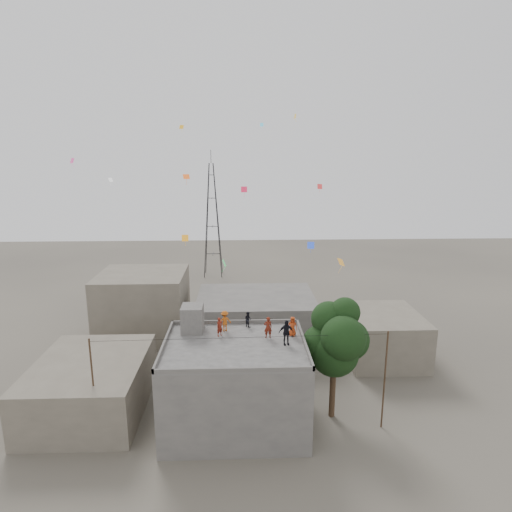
{
  "coord_description": "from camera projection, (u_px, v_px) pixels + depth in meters",
  "views": [
    {
      "loc": [
        0.48,
        -27.84,
        19.02
      ],
      "look_at": [
        1.52,
        0.6,
        12.37
      ],
      "focal_mm": 30.0,
      "sensor_mm": 36.0,
      "label": 1
    }
  ],
  "objects": [
    {
      "name": "person_red_child",
      "position": [
        220.0,
        327.0,
        31.38
      ],
      "size": [
        0.61,
        0.59,
        1.41
      ],
      "primitive_type": "imported",
      "rotation": [
        0.0,
        0.0,
        0.69
      ],
      "color": "maroon",
      "rests_on": "main_building"
    },
    {
      "name": "main_building",
      "position": [
        235.0,
        384.0,
        30.71
      ],
      "size": [
        10.0,
        8.0,
        6.1
      ],
      "color": "#54514E",
      "rests_on": "ground"
    },
    {
      "name": "kites",
      "position": [
        237.0,
        198.0,
        33.81
      ],
      "size": [
        19.3,
        18.44,
        11.2
      ],
      "color": "orange",
      "rests_on": "ground"
    },
    {
      "name": "utility_line",
      "position": [
        242.0,
        383.0,
        29.34
      ],
      "size": [
        20.12,
        0.62,
        7.4
      ],
      "color": "black",
      "rests_on": "ground"
    },
    {
      "name": "neighbor_west",
      "position": [
        91.0,
        386.0,
        32.5
      ],
      "size": [
        8.0,
        10.0,
        4.0
      ],
      "primitive_type": "cube",
      "color": "#61594C",
      "rests_on": "ground"
    },
    {
      "name": "person_orange_child",
      "position": [
        292.0,
        326.0,
        31.42
      ],
      "size": [
        0.79,
        0.6,
        1.46
      ],
      "primitive_type": "imported",
      "rotation": [
        0.0,
        0.0,
        -0.2
      ],
      "color": "#B43A14",
      "rests_on": "main_building"
    },
    {
      "name": "neighbor_east",
      "position": [
        382.0,
        335.0,
        41.14
      ],
      "size": [
        7.0,
        8.0,
        4.4
      ],
      "primitive_type": "cube",
      "color": "#61594C",
      "rests_on": "ground"
    },
    {
      "name": "neighbor_north",
      "position": [
        256.0,
        319.0,
        44.53
      ],
      "size": [
        12.0,
        9.0,
        5.0
      ],
      "primitive_type": "cube",
      "color": "#54514E",
      "rests_on": "ground"
    },
    {
      "name": "ground",
      "position": [
        236.0,
        422.0,
        31.41
      ],
      "size": [
        140.0,
        140.0,
        0.0
      ],
      "primitive_type": "plane",
      "color": "#49443C",
      "rests_on": "ground"
    },
    {
      "name": "stair_head_box",
      "position": [
        192.0,
        318.0,
        32.21
      ],
      "size": [
        1.6,
        1.8,
        2.0
      ],
      "primitive_type": "cube",
      "color": "#54514E",
      "rests_on": "main_building"
    },
    {
      "name": "neighbor_northwest",
      "position": [
        144.0,
        305.0,
        45.82
      ],
      "size": [
        9.0,
        8.0,
        7.0
      ],
      "primitive_type": "cube",
      "color": "#61594C",
      "rests_on": "ground"
    },
    {
      "name": "tree",
      "position": [
        337.0,
        340.0,
        30.86
      ],
      "size": [
        4.9,
        4.6,
        9.1
      ],
      "color": "black",
      "rests_on": "ground"
    },
    {
      "name": "person_dark_adult",
      "position": [
        286.0,
        332.0,
        29.89
      ],
      "size": [
        1.1,
        0.55,
        1.8
      ],
      "primitive_type": "imported",
      "rotation": [
        0.0,
        0.0,
        0.11
      ],
      "color": "black",
      "rests_on": "main_building"
    },
    {
      "name": "person_orange_adult",
      "position": [
        225.0,
        321.0,
        32.25
      ],
      "size": [
        1.17,
        0.89,
        1.6
      ],
      "primitive_type": "imported",
      "rotation": [
        0.0,
        0.0,
        -2.82
      ],
      "color": "#B65214",
      "rests_on": "main_building"
    },
    {
      "name": "transmission_tower",
      "position": [
        212.0,
        220.0,
        68.12
      ],
      "size": [
        2.97,
        2.97,
        20.01
      ],
      "color": "black",
      "rests_on": "ground"
    },
    {
      "name": "person_red_adult",
      "position": [
        268.0,
        327.0,
        31.02
      ],
      "size": [
        0.63,
        0.45,
        1.62
      ],
      "primitive_type": "imported",
      "rotation": [
        0.0,
        0.0,
        3.25
      ],
      "color": "maroon",
      "rests_on": "main_building"
    },
    {
      "name": "person_dark_child",
      "position": [
        248.0,
        319.0,
        33.15
      ],
      "size": [
        0.72,
        0.74,
        1.21
      ],
      "primitive_type": "imported",
      "rotation": [
        0.0,
        0.0,
        2.25
      ],
      "color": "black",
      "rests_on": "main_building"
    },
    {
      "name": "parapet",
      "position": [
        235.0,
        343.0,
        29.98
      ],
      "size": [
        10.0,
        8.0,
        0.3
      ],
      "color": "#54514E",
      "rests_on": "main_building"
    }
  ]
}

